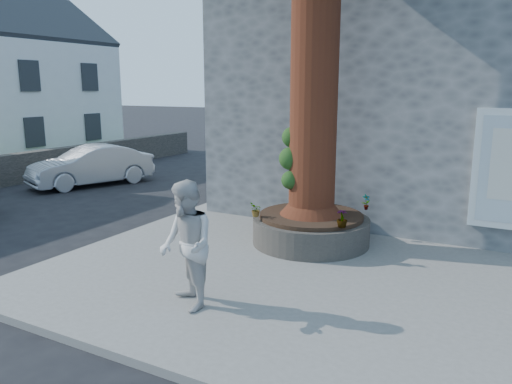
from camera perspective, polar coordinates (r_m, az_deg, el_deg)
The scene contains 14 objects.
ground at distance 8.77m, azimuth -3.77°, elevation -9.31°, with size 120.00×120.00×0.00m, color black.
pavement at distance 8.97m, azimuth 7.95°, elevation -8.51°, with size 9.00×8.00×0.12m, color slate.
yellow_line at distance 11.31m, azimuth -14.24°, elevation -4.74°, with size 0.10×30.00×0.01m, color yellow.
stone_shop at distance 14.22m, azimuth 21.29°, elevation 11.07°, with size 10.30×8.30×6.30m.
planter at distance 9.98m, azimuth 6.28°, elevation -4.20°, with size 2.30×2.30×0.60m.
cottage_far at distance 25.67m, azimuth -26.62°, elevation 12.07°, with size 7.30×7.40×8.75m.
man at distance 11.05m, azimuth 11.15°, elevation -0.18°, with size 0.57×0.37×1.56m, color #142139.
woman at distance 6.99m, azimuth -7.95°, elevation -6.08°, with size 0.88×0.69×1.81m, color beige.
shopping_bag at distance 11.00m, azimuth 12.13°, elevation -3.71°, with size 0.20×0.12×0.28m, color white.
car_silver at distance 17.21m, azimuth -18.31°, elevation 2.87°, with size 1.37×3.93×1.29m, color #A1A3A8.
plant_a at distance 10.38m, azimuth 12.47°, elevation -1.13°, with size 0.17×0.11×0.32m, color gray.
plant_b at distance 10.74m, azimuth 6.47°, elevation -0.14°, with size 0.24×0.24×0.45m, color gray.
plant_c at distance 9.00m, azimuth 9.82°, elevation -2.98°, with size 0.19×0.19×0.33m, color gray.
plant_d at distance 9.59m, azimuth -0.01°, elevation -2.04°, with size 0.25×0.22×0.28m, color gray.
Camera 1 is at (4.40, -6.89, 3.17)m, focal length 35.00 mm.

